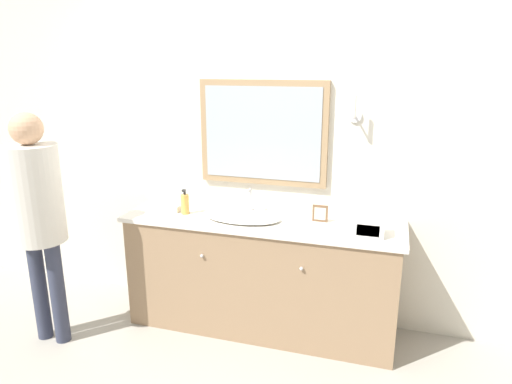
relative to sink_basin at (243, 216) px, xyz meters
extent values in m
plane|color=#9E998E|center=(0.13, -0.28, -0.88)|extent=(14.00, 14.00, 0.00)
cube|color=silver|center=(0.13, 0.32, 0.40)|extent=(8.00, 0.06, 2.55)
cube|color=#997A56|center=(0.06, 0.27, 0.56)|extent=(0.96, 0.04, 0.76)
cube|color=#9EA8B2|center=(0.06, 0.25, 0.56)|extent=(0.87, 0.01, 0.67)
cylinder|color=silver|center=(0.72, 0.28, 0.70)|extent=(0.09, 0.01, 0.09)
cylinder|color=silver|center=(0.72, 0.23, 0.70)|extent=(0.02, 0.10, 0.02)
cylinder|color=white|center=(0.72, 0.18, 0.77)|extent=(0.02, 0.02, 0.14)
cube|color=#937556|center=(0.13, 0.02, -0.46)|extent=(1.93, 0.51, 0.83)
cube|color=silver|center=(0.13, 0.02, -0.03)|extent=(1.99, 0.54, 0.03)
sphere|color=silver|center=(-0.22, -0.25, -0.23)|extent=(0.02, 0.02, 0.02)
sphere|color=silver|center=(0.48, -0.25, -0.23)|extent=(0.02, 0.02, 0.02)
ellipsoid|color=silver|center=(0.00, -0.01, 0.00)|extent=(0.55, 0.32, 0.03)
cylinder|color=silver|center=(0.00, 0.17, 0.00)|extent=(0.06, 0.06, 0.03)
cylinder|color=silver|center=(0.00, 0.17, 0.08)|extent=(0.02, 0.02, 0.14)
cylinder|color=silver|center=(0.00, 0.14, 0.15)|extent=(0.02, 0.07, 0.02)
cylinder|color=white|center=(-0.07, 0.17, 0.01)|extent=(0.05, 0.02, 0.02)
cylinder|color=white|center=(0.08, 0.17, 0.01)|extent=(0.05, 0.02, 0.02)
cylinder|color=gold|center=(-0.44, -0.02, 0.05)|extent=(0.06, 0.06, 0.15)
cylinder|color=black|center=(-0.44, -0.02, 0.15)|extent=(0.02, 0.02, 0.04)
cube|color=black|center=(-0.44, -0.03, 0.16)|extent=(0.02, 0.03, 0.01)
cube|color=white|center=(0.87, -0.07, 0.04)|extent=(0.20, 0.15, 0.11)
cube|color=black|center=(0.87, -0.14, 0.04)|extent=(0.14, 0.01, 0.08)
cube|color=brown|center=(0.53, 0.10, 0.04)|extent=(0.11, 0.01, 0.12)
cube|color=beige|center=(0.53, 0.09, 0.04)|extent=(0.08, 0.00, 0.09)
cube|color=silver|center=(-0.60, 0.03, 0.01)|extent=(0.19, 0.13, 0.05)
cylinder|color=#33384C|center=(-1.34, -0.56, -0.50)|extent=(0.10, 0.10, 0.76)
cylinder|color=#33384C|center=(-1.18, -0.56, -0.50)|extent=(0.10, 0.10, 0.76)
cylinder|color=silver|center=(-1.26, -0.56, 0.21)|extent=(0.34, 0.34, 0.66)
sphere|color=tan|center=(-1.26, -0.56, 0.65)|extent=(0.21, 0.21, 0.21)
camera|label=1|loc=(0.98, -2.92, 1.05)|focal=32.00mm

